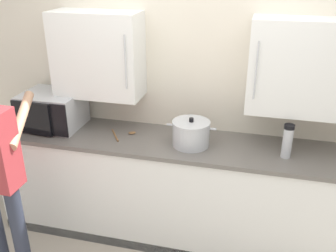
{
  "coord_description": "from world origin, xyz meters",
  "views": [
    {
      "loc": [
        0.52,
        -2.04,
        2.32
      ],
      "look_at": [
        -0.15,
        0.61,
        1.1
      ],
      "focal_mm": 40.56,
      "sensor_mm": 36.0,
      "label": 1
    }
  ],
  "objects_px": {
    "microwave_oven": "(50,110)",
    "wooden_spoon": "(124,134)",
    "thermos_flask": "(287,141)",
    "stock_pot": "(191,133)"
  },
  "relations": [
    {
      "from": "stock_pot",
      "to": "microwave_oven",
      "type": "bearing_deg",
      "value": 176.8
    },
    {
      "from": "thermos_flask",
      "to": "wooden_spoon",
      "type": "bearing_deg",
      "value": 177.15
    },
    {
      "from": "thermos_flask",
      "to": "wooden_spoon",
      "type": "xyz_separation_m",
      "value": [
        -1.31,
        0.07,
        -0.12
      ]
    },
    {
      "from": "wooden_spoon",
      "to": "microwave_oven",
      "type": "bearing_deg",
      "value": 177.63
    },
    {
      "from": "microwave_oven",
      "to": "wooden_spoon",
      "type": "xyz_separation_m",
      "value": [
        0.68,
        -0.03,
        -0.14
      ]
    },
    {
      "from": "microwave_oven",
      "to": "wooden_spoon",
      "type": "distance_m",
      "value": 0.7
    },
    {
      "from": "thermos_flask",
      "to": "stock_pot",
      "type": "relative_size",
      "value": 0.67
    },
    {
      "from": "microwave_oven",
      "to": "wooden_spoon",
      "type": "height_order",
      "value": "microwave_oven"
    },
    {
      "from": "stock_pot",
      "to": "wooden_spoon",
      "type": "height_order",
      "value": "stock_pot"
    },
    {
      "from": "wooden_spoon",
      "to": "stock_pot",
      "type": "bearing_deg",
      "value": -4.18
    }
  ]
}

